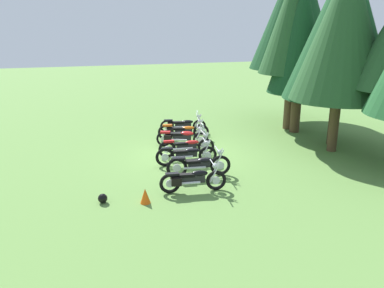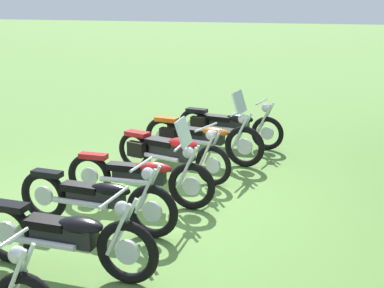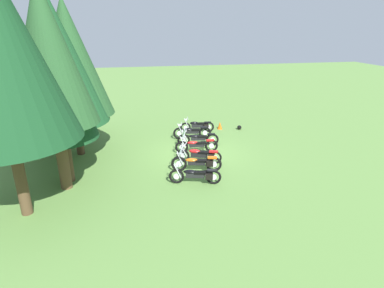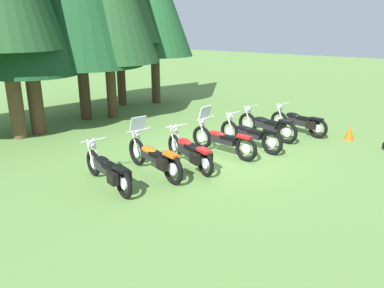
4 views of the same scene
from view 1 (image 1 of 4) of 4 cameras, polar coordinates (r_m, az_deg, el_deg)
ground_plane at (r=16.25m, az=-0.67°, el=-1.73°), size 80.00×80.00×0.00m
motorcycle_0 at (r=19.58m, az=-1.47°, el=2.88°), size 0.89×2.29×0.99m
motorcycle_1 at (r=18.34m, az=-1.36°, el=2.01°), size 0.92×2.40×1.39m
motorcycle_2 at (r=17.33m, az=-1.62°, el=1.06°), size 1.08×2.22×0.99m
motorcycle_3 at (r=16.03m, az=-0.67°, el=-0.27°), size 0.75×2.38×1.37m
motorcycle_4 at (r=15.01m, az=-0.76°, el=-1.55°), size 0.66×2.40×1.02m
motorcycle_5 at (r=13.89m, az=1.07°, el=-3.03°), size 0.70×2.35×1.03m
motorcycle_6 at (r=12.64m, az=0.01°, el=-5.22°), size 0.68×2.22×1.00m
pine_tree_0 at (r=22.69m, az=15.14°, el=18.75°), size 4.77×4.77×9.34m
pine_tree_1 at (r=20.52m, az=15.00°, el=17.53°), size 3.39×3.39×8.37m
pine_tree_2 at (r=19.93m, az=15.84°, el=14.73°), size 3.05×3.05×7.30m
pine_tree_3 at (r=18.26m, az=21.54°, el=16.08°), size 4.79×4.79×8.45m
pine_tree_4 at (r=17.19m, az=21.59°, el=15.52°), size 4.01×4.01×8.00m
traffic_cone at (r=12.03m, az=-6.91°, el=-7.60°), size 0.32×0.32×0.48m
dropped_helmet at (r=12.31m, az=-13.04°, el=-7.82°), size 0.29×0.29×0.29m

